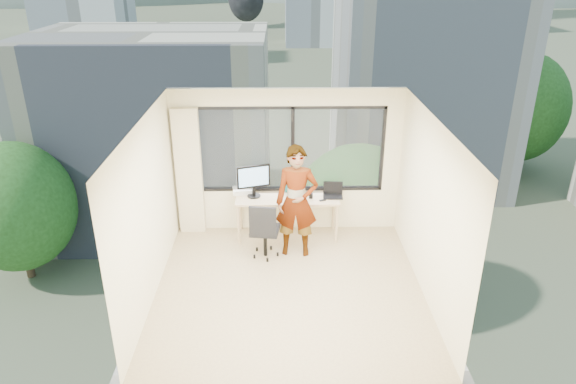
{
  "coord_description": "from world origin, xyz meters",
  "views": [
    {
      "loc": [
        -0.13,
        -6.68,
        4.59
      ],
      "look_at": [
        0.0,
        1.0,
        1.15
      ],
      "focal_mm": 32.8,
      "sensor_mm": 36.0,
      "label": 1
    }
  ],
  "objects_px": {
    "game_console": "(242,190)",
    "handbag": "(291,188)",
    "chair": "(265,228)",
    "laptop": "(333,191)",
    "desk": "(287,217)",
    "person": "(297,202)",
    "monitor": "(254,181)"
  },
  "relations": [
    {
      "from": "laptop",
      "to": "handbag",
      "type": "xyz_separation_m",
      "value": [
        -0.74,
        0.17,
        -0.01
      ]
    },
    {
      "from": "desk",
      "to": "chair",
      "type": "bearing_deg",
      "value": -118.87
    },
    {
      "from": "handbag",
      "to": "chair",
      "type": "bearing_deg",
      "value": -102.49
    },
    {
      "from": "desk",
      "to": "chair",
      "type": "height_order",
      "value": "chair"
    },
    {
      "from": "desk",
      "to": "game_console",
      "type": "bearing_deg",
      "value": 163.93
    },
    {
      "from": "person",
      "to": "handbag",
      "type": "height_order",
      "value": "person"
    },
    {
      "from": "desk",
      "to": "game_console",
      "type": "distance_m",
      "value": 0.93
    },
    {
      "from": "game_console",
      "to": "handbag",
      "type": "xyz_separation_m",
      "value": [
        0.86,
        -0.05,
        0.06
      ]
    },
    {
      "from": "person",
      "to": "handbag",
      "type": "xyz_separation_m",
      "value": [
        -0.08,
        0.78,
        -0.1
      ]
    },
    {
      "from": "handbag",
      "to": "game_console",
      "type": "bearing_deg",
      "value": -168.91
    },
    {
      "from": "chair",
      "to": "laptop",
      "type": "xyz_separation_m",
      "value": [
        1.18,
        0.7,
        0.35
      ]
    },
    {
      "from": "person",
      "to": "monitor",
      "type": "xyz_separation_m",
      "value": [
        -0.73,
        0.65,
        0.1
      ]
    },
    {
      "from": "person",
      "to": "game_console",
      "type": "height_order",
      "value": "person"
    },
    {
      "from": "desk",
      "to": "handbag",
      "type": "height_order",
      "value": "handbag"
    },
    {
      "from": "chair",
      "to": "monitor",
      "type": "distance_m",
      "value": 0.94
    },
    {
      "from": "desk",
      "to": "game_console",
      "type": "xyz_separation_m",
      "value": [
        -0.8,
        0.23,
        0.41
      ]
    },
    {
      "from": "desk",
      "to": "laptop",
      "type": "distance_m",
      "value": 0.94
    },
    {
      "from": "chair",
      "to": "person",
      "type": "bearing_deg",
      "value": 17.93
    },
    {
      "from": "person",
      "to": "laptop",
      "type": "distance_m",
      "value": 0.9
    },
    {
      "from": "person",
      "to": "handbag",
      "type": "bearing_deg",
      "value": 100.77
    },
    {
      "from": "person",
      "to": "monitor",
      "type": "distance_m",
      "value": 0.98
    },
    {
      "from": "handbag",
      "to": "laptop",
      "type": "bearing_deg",
      "value": 1.28
    },
    {
      "from": "game_console",
      "to": "laptop",
      "type": "height_order",
      "value": "laptop"
    },
    {
      "from": "monitor",
      "to": "laptop",
      "type": "height_order",
      "value": "monitor"
    },
    {
      "from": "game_console",
      "to": "handbag",
      "type": "height_order",
      "value": "handbag"
    },
    {
      "from": "person",
      "to": "game_console",
      "type": "bearing_deg",
      "value": 143.46
    },
    {
      "from": "monitor",
      "to": "game_console",
      "type": "distance_m",
      "value": 0.38
    },
    {
      "from": "handbag",
      "to": "desk",
      "type": "bearing_deg",
      "value": -94.17
    },
    {
      "from": "game_console",
      "to": "handbag",
      "type": "relative_size",
      "value": 1.24
    },
    {
      "from": "desk",
      "to": "chair",
      "type": "xyz_separation_m",
      "value": [
        -0.38,
        -0.69,
        0.13
      ]
    },
    {
      "from": "person",
      "to": "chair",
      "type": "bearing_deg",
      "value": -165.36
    },
    {
      "from": "person",
      "to": "handbag",
      "type": "distance_m",
      "value": 0.79
    }
  ]
}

